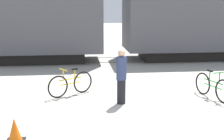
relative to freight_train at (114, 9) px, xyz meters
The scene contains 8 objects.
ground_plane 9.65m from the freight_train, 90.00° to the right, with size 80.00×80.00×0.00m, color #A8A399.
freight_train is the anchor object (origin of this frame).
rail_near 2.74m from the freight_train, 90.00° to the right, with size 61.14×0.07×0.01m, color #4C4238.
rail_far 2.74m from the freight_train, 90.00° to the left, with size 61.14×0.07×0.01m, color #4C4238.
bicycle_green 7.84m from the freight_train, 71.89° to the right, with size 0.55×1.68×0.91m.
bicycle_yellow 7.01m from the freight_train, 108.61° to the right, with size 1.43×0.97×0.91m.
person_in_navy 7.56m from the freight_train, 94.66° to the right, with size 0.30×0.30×1.65m.
traffic_cone 10.53m from the freight_train, 108.48° to the right, with size 0.40×0.40×0.55m.
Camera 1 is at (-1.84, -6.92, 2.96)m, focal length 50.00 mm.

